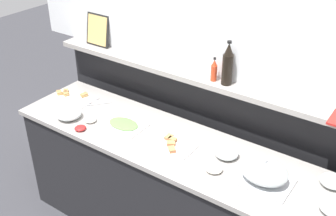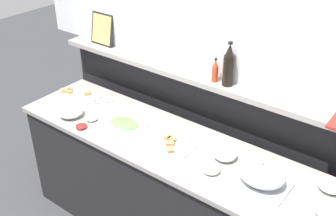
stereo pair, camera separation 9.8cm
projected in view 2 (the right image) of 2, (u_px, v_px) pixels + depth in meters
name	position (u px, v px, depth m)	size (l,w,h in m)	color
ground_plane	(210.00, 197.00, 3.68)	(12.00, 12.00, 0.00)	#38383D
buffet_counter	(171.00, 194.00, 3.03)	(2.45, 0.63, 0.92)	black
back_ledge_unit	(208.00, 142.00, 3.27)	(2.75, 0.22, 1.25)	black
sandwich_platter_side	(171.00, 145.00, 2.76)	(0.29, 0.19, 0.04)	white
sandwich_platter_front	(77.00, 94.00, 3.39)	(0.36, 0.20, 0.04)	silver
cold_cuts_platter	(124.00, 124.00, 3.00)	(0.32, 0.23, 0.02)	white
serving_cloche	(261.00, 175.00, 2.39)	(0.34, 0.24, 0.17)	#B7BABF
glass_bowl_large	(331.00, 212.00, 2.19)	(0.17, 0.17, 0.07)	silver
glass_bowl_medium	(331.00, 186.00, 2.38)	(0.15, 0.15, 0.06)	silver
glass_bowl_small	(71.00, 112.00, 3.09)	(0.19, 0.19, 0.07)	silver
glass_bowl_extra	(225.00, 155.00, 2.64)	(0.15, 0.15, 0.06)	silver
condiment_bowl_cream	(81.00, 126.00, 2.96)	(0.08, 0.08, 0.03)	red
condiment_bowl_red	(211.00, 169.00, 2.52)	(0.11, 0.11, 0.04)	silver
condiment_bowl_teal	(92.00, 118.00, 3.05)	(0.09, 0.09, 0.03)	silver
serving_tongs	(102.00, 101.00, 3.29)	(0.17, 0.15, 0.01)	#B7BABF
wine_bottle_dark	(229.00, 66.00, 2.77)	(0.08, 0.08, 0.32)	black
hot_sauce_bottle	(215.00, 71.00, 2.85)	(0.04, 0.04, 0.18)	red
framed_picture	(102.00, 29.00, 3.44)	(0.24, 0.06, 0.27)	black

